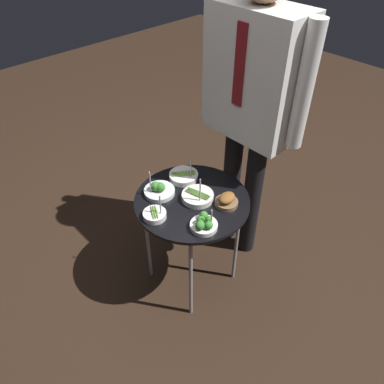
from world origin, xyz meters
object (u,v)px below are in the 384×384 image
Objects in this scene: bowl_asparagus_mid_right at (155,215)px; bowl_broccoli_mid_left at (204,224)px; bowl_asparagus_back_right at (184,176)px; bowl_broccoli_near_rim at (159,190)px; bowl_asparagus_back_left at (198,196)px; waiter_figure at (253,91)px; bowl_roast_far_rim at (227,200)px; serving_cart at (192,207)px.

bowl_broccoli_mid_left is at bearing 29.42° from bowl_asparagus_mid_right.
bowl_asparagus_back_right is at bearing 112.41° from bowl_asparagus_mid_right.
bowl_broccoli_near_rim is 0.20m from bowl_asparagus_back_left.
waiter_figure is (0.02, 0.65, 0.43)m from bowl_asparagus_mid_right.
bowl_roast_far_rim is 0.89× the size of bowl_broccoli_mid_left.
bowl_broccoli_near_rim is 0.36m from bowl_roast_far_rim.
serving_cart is 0.19m from bowl_broccoli_near_rim.
bowl_asparagus_back_right is (-0.13, 0.31, -0.00)m from bowl_asparagus_mid_right.
bowl_asparagus_mid_right is at bearing -67.59° from bowl_asparagus_back_right.
bowl_broccoli_near_rim is at bearing -88.54° from bowl_asparagus_back_right.
bowl_asparagus_back_right reaches higher than serving_cart.
bowl_asparagus_back_left reaches higher than bowl_broccoli_near_rim.
serving_cart is at bearing 151.71° from bowl_broccoli_mid_left.
serving_cart is 0.19m from bowl_asparagus_back_right.
bowl_broccoli_near_rim is 1.02× the size of bowl_asparagus_back_right.
bowl_roast_far_rim is at bearing 32.39° from bowl_broccoli_near_rim.
bowl_asparagus_back_right is at bearing 151.47° from bowl_broccoli_mid_left.
bowl_broccoli_near_rim reaches higher than bowl_roast_far_rim.
serving_cart is at bearing -146.30° from bowl_roast_far_rim.
bowl_broccoli_near_rim is 0.18m from bowl_asparagus_mid_right.
waiter_figure is (-0.03, 0.40, 0.43)m from bowl_asparagus_back_left.
bowl_asparagus_back_right is (-0.30, -0.01, -0.01)m from bowl_roast_far_rim.
bowl_broccoli_near_rim is at bearing -104.89° from waiter_figure.
serving_cart is at bearing -88.17° from waiter_figure.
waiter_figure is (-0.01, 0.43, 0.50)m from serving_cart.
bowl_asparagus_back_left is 0.25m from bowl_asparagus_mid_right.
bowl_asparagus_back_left is at bearing 143.68° from bowl_broccoli_mid_left.
bowl_asparagus_mid_right is 0.37m from bowl_roast_far_rim.
bowl_roast_far_rim is at bearing 33.70° from serving_cart.
bowl_asparagus_back_left is (0.17, 0.12, -0.01)m from bowl_broccoli_near_rim.
bowl_roast_far_rim is 0.31m from bowl_asparagus_back_right.
bowl_asparagus_back_left reaches higher than bowl_asparagus_back_right.
bowl_broccoli_mid_left is (0.17, -0.12, 0.01)m from bowl_asparagus_back_left.
serving_cart is 5.45× the size of bowl_roast_far_rim.
bowl_asparagus_mid_right is 0.78m from waiter_figure.
bowl_asparagus_back_left reaches higher than bowl_broccoli_mid_left.
bowl_broccoli_mid_left is 0.71m from waiter_figure.
bowl_broccoli_near_rim reaches higher than serving_cart.
bowl_roast_far_rim is (0.13, 0.08, 0.01)m from bowl_asparagus_back_left.
bowl_broccoli_near_rim reaches higher than bowl_broccoli_mid_left.
serving_cart is at bearing 82.22° from bowl_asparagus_mid_right.
bowl_asparagus_back_left is 0.15m from bowl_roast_far_rim.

